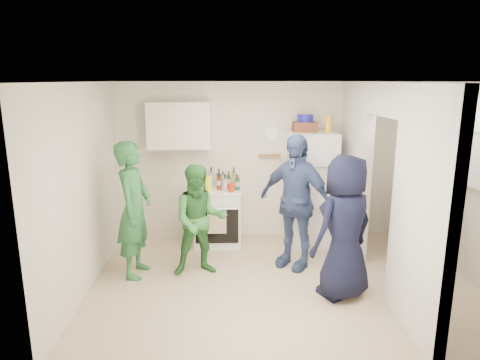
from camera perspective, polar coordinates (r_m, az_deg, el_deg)
name	(u,v)px	position (r m, az deg, el deg)	size (l,w,h in m)	color
floor	(282,281)	(5.66, 5.56, -13.31)	(4.80, 4.80, 0.00)	#C6AE8B
wall_back	(269,161)	(6.88, 3.89, 2.52)	(4.80, 4.80, 0.00)	silver
wall_front	(313,237)	(3.63, 9.66, -7.53)	(4.80, 4.80, 0.00)	silver
wall_left	(84,189)	(5.44, -20.06, -1.15)	(3.40, 3.40, 0.00)	silver
wall_right	(476,185)	(6.05, 28.98, -0.61)	(3.40, 3.40, 0.00)	silver
ceiling	(286,82)	(5.07, 6.21, 12.88)	(4.80, 4.80, 0.00)	white
partition_pier_back	(354,168)	(6.54, 14.97, 1.54)	(0.12, 1.20, 2.50)	silver
partition_pier_front	(422,213)	(4.55, 23.06, -4.12)	(0.12, 1.20, 2.50)	silver
partition_header	(388,99)	(5.38, 19.10, 10.13)	(0.12, 1.00, 0.40)	silver
stove	(217,216)	(6.72, -3.06, -4.84)	(0.74, 0.62, 0.89)	white
upper_cabinet	(179,125)	(6.60, -8.13, 7.24)	(0.95, 0.34, 0.70)	silver
fridge	(310,189)	(6.70, 9.27, -1.16)	(0.72, 0.70, 1.76)	white
wicker_basket	(305,127)	(6.56, 8.63, 7.03)	(0.35, 0.25, 0.15)	brown
blue_bowl	(305,118)	(6.55, 8.67, 8.16)	(0.24, 0.24, 0.11)	#161797
yellow_cup_stack_top	(328,124)	(6.48, 11.69, 7.27)	(0.09, 0.09, 0.25)	#F6A414
wall_clock	(273,133)	(6.79, 4.38, 6.22)	(0.22, 0.22, 0.03)	white
spice_shelf	(269,156)	(6.81, 3.94, 3.27)	(0.35, 0.08, 0.03)	olive
nook_window	(470,151)	(6.14, 28.29, 3.46)	(0.03, 0.70, 0.80)	black
nook_window_frame	(468,151)	(6.13, 28.17, 3.46)	(0.04, 0.76, 0.86)	white
nook_valance	(470,123)	(6.08, 28.32, 6.72)	(0.04, 0.82, 0.18)	white
yellow_cup_stack_stove	(208,184)	(6.35, -4.23, -0.58)	(0.09, 0.09, 0.25)	#FFF315
red_cup	(231,188)	(6.39, -1.16, -1.08)	(0.09, 0.09, 0.12)	red
person_green_left	(134,210)	(5.69, -13.94, -3.87)	(0.65, 0.43, 1.78)	#2A6936
person_green_center	(200,220)	(5.61, -5.38, -5.38)	(0.72, 0.56, 1.48)	#347735
person_denim	(295,202)	(5.82, 7.31, -2.88)	(1.08, 0.45, 1.84)	#364D77
person_navy	(345,228)	(5.12, 13.78, -6.17)	(0.84, 0.54, 1.71)	black
person_nook	(420,201)	(6.36, 22.85, -2.61)	(1.16, 0.67, 1.80)	black
bottle_a	(199,177)	(6.67, -5.43, 0.36)	(0.06, 0.06, 0.32)	#5E1D12
bottle_b	(206,182)	(6.50, -4.57, -0.22)	(0.06, 0.06, 0.26)	#1A4818
bottle_c	(211,177)	(6.72, -3.84, 0.44)	(0.08, 0.08, 0.31)	#A2ABAF
bottle_d	(219,181)	(6.49, -2.84, -0.15)	(0.06, 0.06, 0.27)	#5E2810
bottle_e	(223,179)	(6.72, -2.29, 0.19)	(0.06, 0.06, 0.24)	#AAB2BC
bottle_f	(229,180)	(6.58, -1.53, 0.03)	(0.06, 0.06, 0.27)	#14391C
bottle_g	(234,177)	(6.69, -0.82, 0.41)	(0.07, 0.07, 0.31)	olive
bottle_h	(197,182)	(6.47, -5.78, -0.24)	(0.06, 0.06, 0.28)	silver
bottle_i	(219,178)	(6.65, -2.83, 0.25)	(0.07, 0.07, 0.29)	#4D270D
bottle_j	(237,182)	(6.48, -0.35, -0.30)	(0.08, 0.08, 0.24)	#1B5033
bottle_k	(203,178)	(6.62, -4.98, 0.22)	(0.08, 0.08, 0.31)	brown
bottle_l	(225,183)	(6.42, -2.01, -0.36)	(0.08, 0.08, 0.26)	gray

